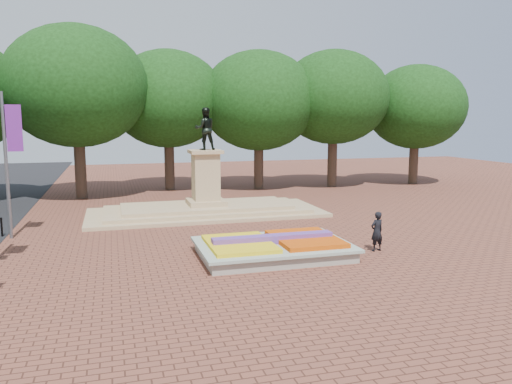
# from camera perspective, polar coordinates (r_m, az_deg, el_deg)

# --- Properties ---
(ground) EXTENTS (90.00, 90.00, 0.00)m
(ground) POSITION_cam_1_polar(r_m,az_deg,el_deg) (22.81, -2.02, -6.20)
(ground) COLOR brown
(ground) RESTS_ON ground
(flower_bed) EXTENTS (6.30, 4.30, 0.91)m
(flower_bed) POSITION_cam_1_polar(r_m,az_deg,el_deg) (21.13, 2.03, -6.33)
(flower_bed) COLOR gray
(flower_bed) RESTS_ON ground
(monument) EXTENTS (14.00, 6.00, 6.40)m
(monument) POSITION_cam_1_polar(r_m,az_deg,el_deg) (30.29, -5.73, -0.91)
(monument) COLOR tan
(monument) RESTS_ON ground
(tree_row_back) EXTENTS (44.80, 8.80, 10.43)m
(tree_row_back) POSITION_cam_1_polar(r_m,az_deg,el_deg) (40.18, -5.16, 9.64)
(tree_row_back) COLOR #39261F
(tree_row_back) RESTS_ON ground
(pedestrian) EXTENTS (0.71, 0.54, 1.75)m
(pedestrian) POSITION_cam_1_polar(r_m,az_deg,el_deg) (22.40, 13.65, -4.40)
(pedestrian) COLOR black
(pedestrian) RESTS_ON ground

